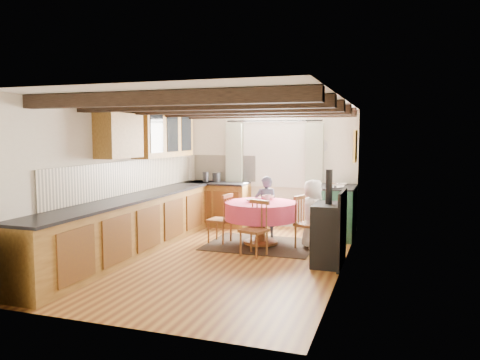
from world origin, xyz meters
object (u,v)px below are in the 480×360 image
(chair_near, at_px, (254,228))
(cast_iron_stove, at_px, (328,217))
(aga_range, at_px, (336,211))
(dining_table, at_px, (261,224))
(chair_right, at_px, (308,222))
(child_right, at_px, (313,214))
(chair_left, at_px, (220,218))
(child_far, at_px, (266,207))
(cup, at_px, (268,197))

(chair_near, bearing_deg, cast_iron_stove, 12.70)
(aga_range, relative_size, cast_iron_stove, 0.76)
(dining_table, xyz_separation_m, chair_right, (0.82, 0.01, 0.07))
(cast_iron_stove, distance_m, child_right, 1.01)
(child_right, bearing_deg, aga_range, -33.73)
(chair_right, height_order, child_right, child_right)
(chair_near, xyz_separation_m, chair_left, (-0.84, 0.68, -0.00))
(dining_table, height_order, chair_near, chair_near)
(child_far, bearing_deg, chair_left, 27.68)
(chair_near, xyz_separation_m, cup, (-0.06, 1.03, 0.36))
(chair_right, xyz_separation_m, cup, (-0.78, 0.28, 0.36))
(chair_right, xyz_separation_m, child_far, (-0.90, 0.61, 0.13))
(chair_right, relative_size, child_far, 0.78)
(dining_table, xyz_separation_m, child_far, (-0.08, 0.62, 0.20))
(dining_table, bearing_deg, child_right, 4.01)
(child_right, bearing_deg, chair_right, 110.50)
(dining_table, relative_size, cast_iron_stove, 0.89)
(aga_range, distance_m, cast_iron_stove, 1.94)
(chair_right, bearing_deg, chair_near, 154.55)
(chair_left, height_order, cast_iron_stove, cast_iron_stove)
(chair_right, xyz_separation_m, cast_iron_stove, (0.46, -0.87, 0.26))
(cast_iron_stove, xyz_separation_m, child_far, (-1.35, 1.48, -0.13))
(aga_range, xyz_separation_m, cup, (-1.12, -0.77, 0.31))
(cast_iron_stove, bearing_deg, chair_near, 174.22)
(chair_left, distance_m, child_right, 1.64)
(dining_table, distance_m, chair_left, 0.75)
(cast_iron_stove, relative_size, cup, 12.96)
(chair_left, bearing_deg, chair_near, 57.96)
(chair_left, relative_size, cup, 8.11)
(dining_table, xyz_separation_m, chair_near, (0.10, -0.75, 0.06))
(cast_iron_stove, bearing_deg, dining_table, 145.79)
(child_right, height_order, cup, child_right)
(cast_iron_stove, xyz_separation_m, child_right, (-0.38, 0.93, -0.12))
(cast_iron_stove, bearing_deg, chair_right, 117.54)
(aga_range, relative_size, child_far, 0.93)
(child_far, distance_m, child_right, 1.11)
(chair_near, xyz_separation_m, chair_right, (0.72, 0.75, 0.01))
(dining_table, height_order, cup, cup)
(chair_near, relative_size, chair_right, 0.99)
(cup, bearing_deg, child_far, 109.61)
(child_right, distance_m, cup, 0.90)
(aga_range, bearing_deg, chair_right, -108.22)
(dining_table, bearing_deg, chair_left, -174.55)
(chair_near, height_order, child_far, child_far)
(dining_table, relative_size, cup, 11.49)
(child_right, xyz_separation_m, cup, (-0.85, 0.22, 0.22))
(chair_right, xyz_separation_m, aga_range, (0.35, 1.05, 0.04))
(dining_table, distance_m, chair_near, 0.76)
(cast_iron_stove, height_order, child_right, cast_iron_stove)
(aga_range, relative_size, child_right, 0.91)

